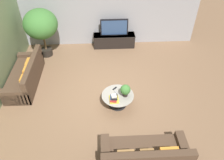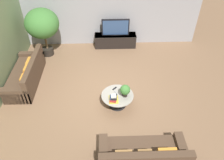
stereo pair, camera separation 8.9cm
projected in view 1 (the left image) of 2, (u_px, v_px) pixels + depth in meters
ground_plane at (108, 95)px, 6.89m from camera, size 24.00×24.00×0.00m
back_wall_stone at (104, 8)px, 8.41m from camera, size 7.40×0.12×3.00m
media_console at (114, 40)px, 8.97m from camera, size 1.69×0.50×0.52m
television at (114, 27)px, 8.60m from camera, size 1.09×0.13×0.66m
coffee_table at (118, 98)px, 6.39m from camera, size 0.94×0.94×0.41m
couch_by_wall at (26, 76)px, 7.17m from camera, size 0.84×2.13×0.84m
couch_near_entry at (145, 156)px, 4.97m from camera, size 1.98×0.84×0.84m
potted_palm_tall at (41, 25)px, 7.82m from camera, size 1.22×1.22×1.85m
potted_plant_tabletop at (125, 90)px, 6.16m from camera, size 0.30×0.30×0.38m
book_stack at (114, 98)px, 6.12m from camera, size 0.27×0.32×0.18m
remote_black at (115, 88)px, 6.52m from camera, size 0.14×0.14×0.02m
remote_silver at (116, 93)px, 6.38m from camera, size 0.11×0.16×0.02m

